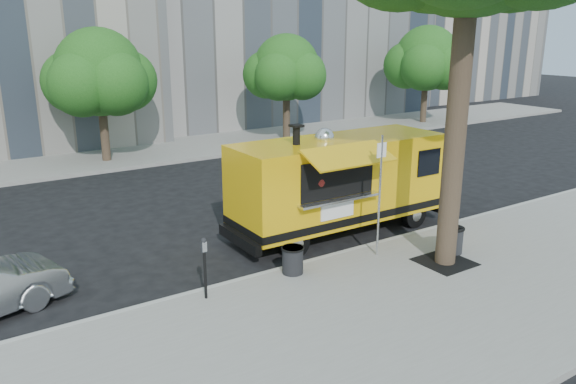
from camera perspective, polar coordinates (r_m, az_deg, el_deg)
name	(u,v)px	position (r m, az deg, el deg)	size (l,w,h in m)	color
ground	(290,253)	(14.48, 0.23, -6.26)	(120.00, 120.00, 0.00)	black
sidewalk	(401,314)	(11.64, 11.43, -12.09)	(60.00, 6.00, 0.15)	gray
curb	(311,263)	(13.74, 2.39, -7.20)	(60.00, 0.14, 0.16)	#999993
far_sidewalk	(124,156)	(26.30, -16.29, 3.57)	(60.00, 5.00, 0.15)	gray
tree_well	(445,262)	(14.09, 15.63, -6.86)	(1.20, 1.20, 0.02)	black
far_tree_b	(99,72)	(24.75, -18.66, 11.44)	(3.60, 3.60, 5.50)	#33261C
far_tree_c	(286,68)	(28.19, -0.16, 12.51)	(3.24, 3.24, 5.21)	#33261C
far_tree_d	(427,58)	(34.81, 13.93, 13.04)	(3.78, 3.78, 5.64)	#33261C
sign_post	(380,189)	(13.63, 9.31, 0.31)	(0.28, 0.06, 3.00)	silver
parking_meter	(205,261)	(11.66, -8.47, -6.95)	(0.11, 0.11, 1.33)	black
food_truck	(338,182)	(15.54, 5.13, 1.06)	(6.46, 2.98, 3.17)	#EEB20C
trash_bin_left	(293,259)	(12.88, 0.48, -6.85)	(0.52, 0.52, 0.63)	black
trash_bin_right	(452,239)	(14.60, 16.37, -4.62)	(0.56, 0.56, 0.67)	black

